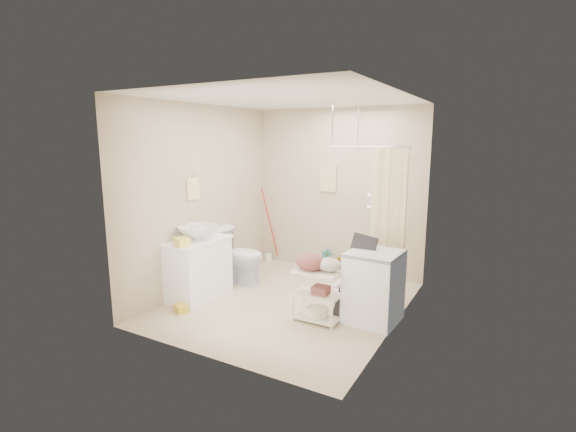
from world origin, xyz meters
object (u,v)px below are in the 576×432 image
toilet (239,255)px  laundry_rack (317,291)px  vanity (199,268)px  washing_machine (374,287)px

toilet → laundry_rack: bearing=-114.2°
vanity → washing_machine: 2.34m
vanity → toilet: toilet is taller
washing_machine → laundry_rack: bearing=-147.7°
laundry_rack → vanity: bearing=-176.8°
vanity → laundry_rack: (1.72, 0.09, -0.03)m
vanity → laundry_rack: size_ratio=1.23×
toilet → washing_machine: 2.21m
laundry_rack → washing_machine: bearing=29.0°
vanity → laundry_rack: bearing=3.7°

